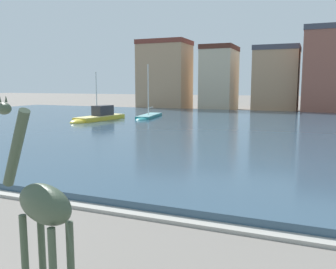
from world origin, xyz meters
The scene contains 9 objects.
harbor_water centered at (0.00, 31.49, 0.19)m, with size 90.01×47.02×0.38m, color #334C60.
quay_edge_coping centered at (0.00, 7.73, 0.06)m, with size 90.01×0.50×0.12m, color #ADA89E.
giraffe_statue centered at (2.79, 2.44, 2.13)m, with size 2.34×1.09×4.18m.
sailboat_yellow centered at (-15.45, 32.02, 0.65)m, with size 2.72×8.24×5.82m.
sailboat_teal centered at (-11.50, 37.15, 0.39)m, with size 2.85×7.82×6.88m.
townhouse_narrow_midrow centered at (-18.01, 58.04, 6.15)m, with size 8.83×6.73×12.27m.
townhouse_end_terrace centered at (-8.23, 59.33, 5.55)m, with size 5.49×7.74×11.07m.
townhouse_wide_warehouse centered at (1.28, 59.92, 5.35)m, with size 7.19×7.26×10.67m.
townhouse_corner_house centered at (9.82, 58.04, 6.54)m, with size 8.93×8.15×13.06m.
Camera 1 is at (7.43, -2.62, 4.38)m, focal length 38.38 mm.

